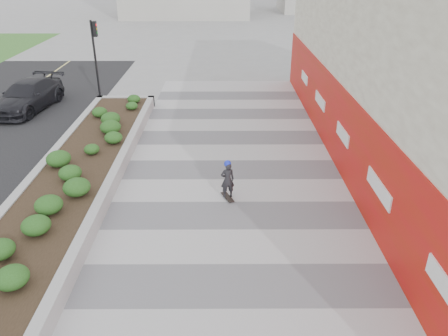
% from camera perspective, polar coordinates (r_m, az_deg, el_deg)
% --- Properties ---
extents(walkway, '(8.00, 36.00, 0.01)m').
position_cam_1_polar(walkway, '(11.99, 1.62, -11.27)').
color(walkway, '#A8A8AD').
rests_on(walkway, ground).
extents(building, '(6.04, 24.08, 8.00)m').
position_cam_1_polar(building, '(17.47, 25.31, 12.78)').
color(building, '#B8AC9D').
rests_on(building, ground).
extents(planter, '(3.00, 18.00, 0.90)m').
position_cam_1_polar(planter, '(16.01, -18.90, -0.80)').
color(planter, '#9E9EA0').
rests_on(planter, ground).
extents(traffic_signal_near, '(0.33, 0.28, 4.20)m').
position_cam_1_polar(traffic_signal_near, '(25.39, -16.46, 14.81)').
color(traffic_signal_near, black).
rests_on(traffic_signal_near, ground).
extents(manhole_cover, '(0.44, 0.44, 0.01)m').
position_cam_1_polar(manhole_cover, '(12.02, 4.05, -11.25)').
color(manhole_cover, '#595654').
rests_on(manhole_cover, ground).
extents(skateboarder, '(0.51, 0.74, 1.40)m').
position_cam_1_polar(skateboarder, '(14.17, 0.46, -1.52)').
color(skateboarder, beige).
rests_on(skateboarder, ground).
extents(car_dark, '(2.76, 5.27, 1.46)m').
position_cam_1_polar(car_dark, '(24.99, -24.26, 8.60)').
color(car_dark, black).
rests_on(car_dark, ground).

